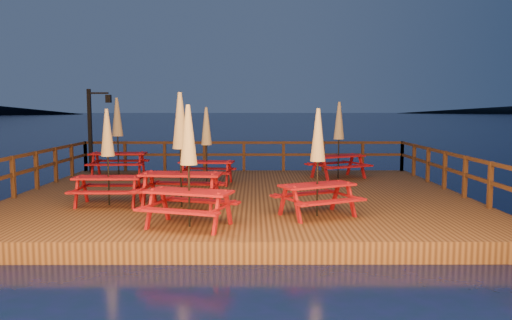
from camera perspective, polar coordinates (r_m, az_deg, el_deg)
The scene contains 12 objects.
ground at distance 13.75m, azimuth -1.81°, elevation -5.46°, with size 500.00×500.00×0.00m, color black.
deck at distance 13.71m, azimuth -1.82°, elevation -4.64°, with size 12.00×10.00×0.40m, color #422715.
deck_piles at distance 13.81m, azimuth -1.81°, elevation -6.68°, with size 11.44×9.44×1.40m.
railing at distance 15.33m, azimuth -1.64°, elevation 0.13°, with size 11.80×9.75×1.10m.
lamp_post at distance 18.93m, azimuth -18.01°, elevation 4.09°, with size 0.85×0.18×3.00m.
picnic_table_0 at distance 12.35m, azimuth -16.57°, elevation 0.48°, with size 1.62×1.33×2.30m.
picnic_table_1 at distance 10.73m, azimuth 7.06°, elevation -0.07°, with size 2.04×1.90×2.32m.
picnic_table_2 at distance 16.70m, azimuth 9.44°, elevation 2.41°, with size 2.22×2.08×2.52m.
picnic_table_3 at distance 11.72m, azimuth -8.61°, elevation 1.36°, with size 2.02×1.72×2.69m.
picnic_table_4 at distance 9.76m, azimuth -7.69°, elevation -0.46°, with size 2.01×1.82×2.39m.
picnic_table_5 at distance 17.59m, azimuth -15.53°, elevation 2.69°, with size 1.93×1.61×2.66m.
picnic_table_6 at distance 15.26m, azimuth -5.68°, elevation 1.78°, with size 1.78×1.53×2.34m.
Camera 1 is at (0.39, -13.47, 2.73)m, focal length 35.00 mm.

